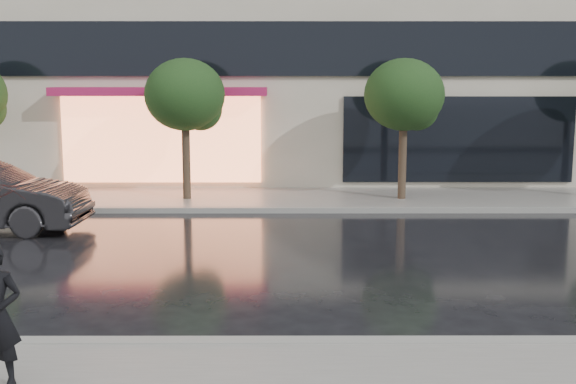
{
  "coord_description": "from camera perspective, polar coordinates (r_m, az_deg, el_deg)",
  "views": [
    {
      "loc": [
        -0.22,
        -9.88,
        3.49
      ],
      "look_at": [
        -0.19,
        3.14,
        1.4
      ],
      "focal_mm": 45.0,
      "sensor_mm": 36.0,
      "label": 1
    }
  ],
  "objects": [
    {
      "name": "ground",
      "position": [
        10.48,
        1.11,
        -10.33
      ],
      "size": [
        120.0,
        120.0,
        0.0
      ],
      "primitive_type": "plane",
      "color": "black",
      "rests_on": "ground"
    },
    {
      "name": "sidewalk_far",
      "position": [
        20.42,
        0.5,
        -0.55
      ],
      "size": [
        60.0,
        3.5,
        0.12
      ],
      "primitive_type": "cube",
      "color": "slate",
      "rests_on": "ground"
    },
    {
      "name": "curb_near",
      "position": [
        9.51,
        1.24,
        -11.94
      ],
      "size": [
        60.0,
        0.25,
        0.14
      ],
      "primitive_type": "cube",
      "color": "gray",
      "rests_on": "ground"
    },
    {
      "name": "curb_far",
      "position": [
        18.69,
        0.55,
        -1.42
      ],
      "size": [
        60.0,
        0.25,
        0.14
      ],
      "primitive_type": "cube",
      "color": "gray",
      "rests_on": "ground"
    },
    {
      "name": "tree_mid_west",
      "position": [
        20.1,
        -7.97,
        7.41
      ],
      "size": [
        2.2,
        2.2,
        3.99
      ],
      "color": "#33261C",
      "rests_on": "ground"
    },
    {
      "name": "tree_mid_east",
      "position": [
        20.18,
        9.31,
        7.39
      ],
      "size": [
        2.2,
        2.2,
        3.99
      ],
      "color": "#33261C",
      "rests_on": "ground"
    }
  ]
}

